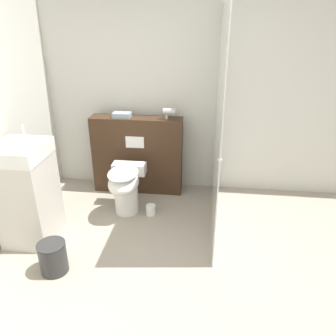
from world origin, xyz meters
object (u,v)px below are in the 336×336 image
(sink_vanity, at_px, (27,193))
(hair_drier, at_px, (170,112))
(waste_bin, at_px, (53,257))
(toilet, at_px, (125,186))

(sink_vanity, relative_size, hair_drier, 6.79)
(hair_drier, distance_m, waste_bin, 1.97)
(sink_vanity, xyz_separation_m, hair_drier, (1.24, 1.10, 0.54))
(toilet, height_order, hair_drier, hair_drier)
(waste_bin, bearing_deg, sink_vanity, 132.34)
(sink_vanity, relative_size, waste_bin, 3.98)
(toilet, bearing_deg, waste_bin, -111.88)
(toilet, bearing_deg, sink_vanity, -145.15)
(hair_drier, relative_size, waste_bin, 0.59)
(toilet, height_order, sink_vanity, sink_vanity)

